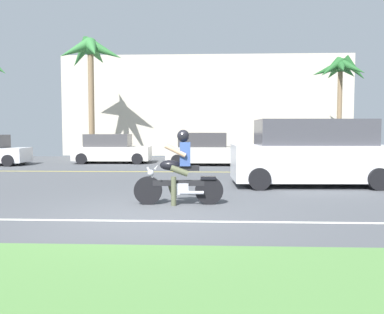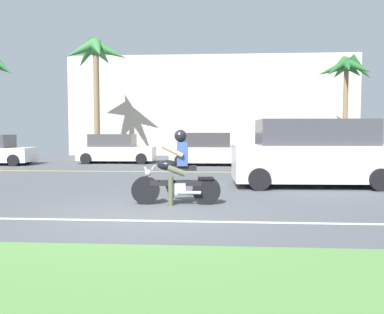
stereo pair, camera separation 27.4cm
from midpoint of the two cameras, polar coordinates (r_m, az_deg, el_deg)
name	(u,v)px [view 2 (the right image)]	position (r m, az deg, el deg)	size (l,w,h in m)	color
ground	(167,193)	(10.98, -2.88, -5.20)	(56.00, 30.00, 0.04)	#4C4F54
grass_median	(72,303)	(4.23, -14.88, -19.53)	(56.00, 3.80, 0.06)	#548442
lane_line_near	(143,221)	(7.63, -5.93, -9.03)	(50.40, 0.12, 0.01)	silver
lane_line_far	(184,172)	(16.40, -0.64, -2.13)	(50.40, 0.12, 0.01)	yellow
motorcyclist	(177,173)	(9.14, -1.34, -2.30)	(2.05, 0.67, 1.72)	black
suv_nearby	(312,154)	(12.75, 17.38, 0.43)	(4.94, 2.31, 2.04)	silver
parked_car_1	(116,149)	(21.39, -10.45, 1.08)	(3.97, 2.09, 1.51)	white
parked_car_2	(209,150)	(19.68, 2.91, 1.01)	(3.99, 1.94, 1.59)	beige
palm_tree_0	(96,57)	(24.71, -13.26, 13.68)	(3.79, 4.01, 7.23)	#846B4C
palm_tree_1	(347,72)	(24.67, 21.55, 11.21)	(3.17, 3.27, 5.98)	#846B4C
building_far	(211,107)	(28.82, 3.06, 7.13)	(19.51, 4.00, 6.75)	beige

